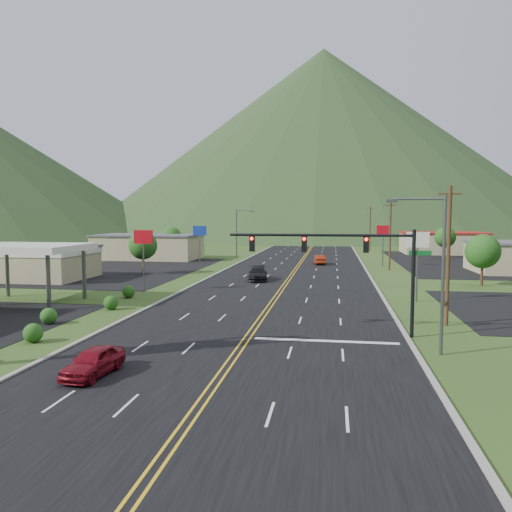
# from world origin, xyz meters

# --- Properties ---
(ground) EXTENTS (500.00, 500.00, 0.00)m
(ground) POSITION_xyz_m (0.00, 0.00, 0.00)
(ground) COLOR #284117
(ground) RESTS_ON ground
(road) EXTENTS (20.00, 460.00, 0.04)m
(road) POSITION_xyz_m (0.00, 0.00, 0.00)
(road) COLOR black
(road) RESTS_ON ground
(curb_east) EXTENTS (0.30, 460.00, 0.14)m
(curb_east) POSITION_xyz_m (10.15, 0.00, 0.00)
(curb_east) COLOR gray
(curb_east) RESTS_ON ground
(traffic_signal) EXTENTS (13.10, 0.43, 7.00)m
(traffic_signal) POSITION_xyz_m (6.48, 14.00, 5.33)
(traffic_signal) COLOR black
(traffic_signal) RESTS_ON ground
(streetlight_east) EXTENTS (3.28, 0.25, 9.00)m
(streetlight_east) POSITION_xyz_m (11.18, 10.00, 5.18)
(streetlight_east) COLOR #59595E
(streetlight_east) RESTS_ON ground
(streetlight_west) EXTENTS (3.28, 0.25, 9.00)m
(streetlight_west) POSITION_xyz_m (-11.68, 70.00, 5.18)
(streetlight_west) COLOR #59595E
(streetlight_west) RESTS_ON ground
(gas_canopy) EXTENTS (10.00, 8.00, 5.30)m
(gas_canopy) POSITION_xyz_m (-22.00, 22.00, 4.87)
(gas_canopy) COLOR white
(gas_canopy) RESTS_ON ground
(building_west_mid) EXTENTS (14.40, 10.40, 4.10)m
(building_west_mid) POSITION_xyz_m (-32.00, 38.00, 2.27)
(building_west_mid) COLOR tan
(building_west_mid) RESTS_ON ground
(building_west_far) EXTENTS (18.40, 11.40, 4.50)m
(building_west_far) POSITION_xyz_m (-28.00, 68.00, 2.26)
(building_west_far) COLOR tan
(building_west_far) RESTS_ON ground
(building_east_far) EXTENTS (16.40, 12.40, 4.50)m
(building_east_far) POSITION_xyz_m (28.00, 90.00, 2.26)
(building_east_far) COLOR tan
(building_east_far) RESTS_ON ground
(pole_sign_west_a) EXTENTS (2.00, 0.18, 6.40)m
(pole_sign_west_a) POSITION_xyz_m (-14.00, 30.00, 5.05)
(pole_sign_west_a) COLOR #59595E
(pole_sign_west_a) RESTS_ON ground
(pole_sign_west_b) EXTENTS (2.00, 0.18, 6.40)m
(pole_sign_west_b) POSITION_xyz_m (-14.00, 52.00, 5.05)
(pole_sign_west_b) COLOR #59595E
(pole_sign_west_b) RESTS_ON ground
(pole_sign_east_a) EXTENTS (2.00, 0.18, 6.40)m
(pole_sign_east_a) POSITION_xyz_m (13.00, 28.00, 5.05)
(pole_sign_east_a) COLOR #59595E
(pole_sign_east_a) RESTS_ON ground
(pole_sign_east_b) EXTENTS (2.00, 0.18, 6.40)m
(pole_sign_east_b) POSITION_xyz_m (13.00, 60.00, 5.05)
(pole_sign_east_b) COLOR #59595E
(pole_sign_east_b) RESTS_ON ground
(tree_west_a) EXTENTS (3.84, 3.84, 5.82)m
(tree_west_a) POSITION_xyz_m (-20.00, 45.00, 3.89)
(tree_west_a) COLOR #382314
(tree_west_a) RESTS_ON ground
(tree_west_b) EXTENTS (3.84, 3.84, 5.82)m
(tree_west_b) POSITION_xyz_m (-25.00, 72.00, 3.89)
(tree_west_b) COLOR #382314
(tree_west_b) RESTS_ON ground
(tree_east_a) EXTENTS (3.84, 3.84, 5.82)m
(tree_east_a) POSITION_xyz_m (22.00, 40.00, 3.89)
(tree_east_a) COLOR #382314
(tree_east_a) RESTS_ON ground
(tree_east_b) EXTENTS (3.84, 3.84, 5.82)m
(tree_east_b) POSITION_xyz_m (26.00, 78.00, 3.89)
(tree_east_b) COLOR #382314
(tree_east_b) RESTS_ON ground
(utility_pole_a) EXTENTS (1.60, 0.28, 10.00)m
(utility_pole_a) POSITION_xyz_m (13.50, 18.00, 5.13)
(utility_pole_a) COLOR #382314
(utility_pole_a) RESTS_ON ground
(utility_pole_b) EXTENTS (1.60, 0.28, 10.00)m
(utility_pole_b) POSITION_xyz_m (13.50, 55.00, 5.13)
(utility_pole_b) COLOR #382314
(utility_pole_b) RESTS_ON ground
(utility_pole_c) EXTENTS (1.60, 0.28, 10.00)m
(utility_pole_c) POSITION_xyz_m (13.50, 95.00, 5.13)
(utility_pole_c) COLOR #382314
(utility_pole_c) RESTS_ON ground
(utility_pole_d) EXTENTS (1.60, 0.28, 10.00)m
(utility_pole_d) POSITION_xyz_m (13.50, 135.00, 5.13)
(utility_pole_d) COLOR #382314
(utility_pole_d) RESTS_ON ground
(mountain_n) EXTENTS (220.00, 220.00, 85.00)m
(mountain_n) POSITION_xyz_m (0.00, 220.00, 42.50)
(mountain_n) COLOR #1F3317
(mountain_n) RESTS_ON ground
(car_red_near) EXTENTS (1.99, 4.20, 1.39)m
(car_red_near) POSITION_xyz_m (-6.19, 3.43, 0.69)
(car_red_near) COLOR maroon
(car_red_near) RESTS_ON ground
(car_dark_mid) EXTENTS (2.96, 5.69, 1.58)m
(car_dark_mid) POSITION_xyz_m (-3.63, 40.63, 0.79)
(car_dark_mid) COLOR black
(car_dark_mid) RESTS_ON ground
(car_red_far) EXTENTS (2.11, 4.71, 1.50)m
(car_red_far) POSITION_xyz_m (3.26, 62.10, 0.75)
(car_red_far) COLOR maroon
(car_red_far) RESTS_ON ground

